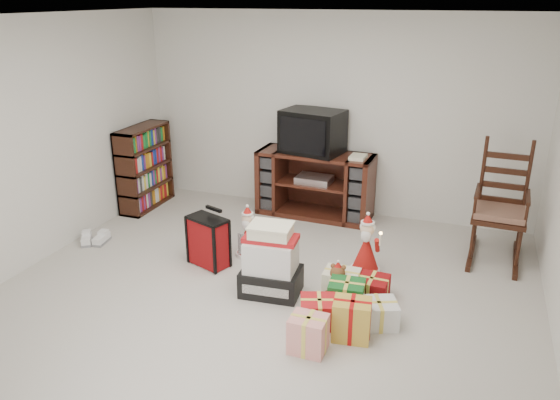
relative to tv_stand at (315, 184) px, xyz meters
The scene contains 13 objects.
room 2.37m from the tv_stand, 86.69° to the right, with size 5.01×5.01×2.51m.
tv_stand is the anchor object (origin of this frame).
bookshelf 2.24m from the tv_stand, 168.14° to the right, with size 0.30×0.89×1.08m.
rocking_chair 2.22m from the tv_stand, 12.31° to the right, with size 0.57×0.90×1.33m.
gift_pile 2.04m from the tv_stand, 84.84° to the right, with size 0.58×0.44×0.69m.
red_suitcase 1.84m from the tv_stand, 110.20° to the right, with size 0.46×0.34×0.63m.
stocking 2.09m from the tv_stand, 84.71° to the right, with size 0.30×0.13×0.64m, color #0D7718, non-canonical shape.
teddy_bear 2.03m from the tv_stand, 67.05° to the right, with size 0.21×0.19×0.32m.
santa_figurine 1.61m from the tv_stand, 54.34° to the right, with size 0.31×0.30×0.64m.
mrs_claus_figurine 1.42m from the tv_stand, 104.00° to the right, with size 0.28×0.27×0.57m.
sneaker_pair 2.73m from the tv_stand, 141.40° to the right, with size 0.36×0.28×0.09m.
gift_cluster 2.43m from the tv_stand, 66.46° to the right, with size 0.85×1.24×0.29m.
crt_television 0.68m from the tv_stand, behind, with size 0.80×0.65×0.53m.
Camera 1 is at (1.70, -4.07, 2.66)m, focal length 35.00 mm.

